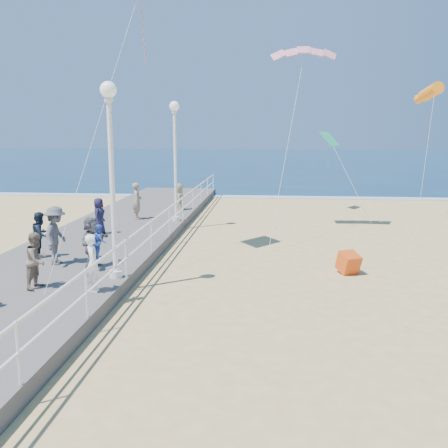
# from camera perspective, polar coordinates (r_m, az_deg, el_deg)

# --- Properties ---
(ground) EXTENTS (160.00, 160.00, 0.00)m
(ground) POSITION_cam_1_polar(r_m,az_deg,el_deg) (13.88, 9.64, -8.22)
(ground) COLOR #D7B670
(ground) RESTS_ON ground
(ocean) EXTENTS (160.00, 90.00, 0.05)m
(ocean) POSITION_cam_1_polar(r_m,az_deg,el_deg) (78.23, 6.23, 7.32)
(ocean) COLOR #0B2947
(ocean) RESTS_ON ground
(surf_line) EXTENTS (160.00, 1.20, 0.04)m
(surf_line) POSITION_cam_1_polar(r_m,az_deg,el_deg) (33.91, 7.18, 3.06)
(surf_line) COLOR white
(surf_line) RESTS_ON ground
(boardwalk) EXTENTS (5.00, 44.00, 0.40)m
(boardwalk) POSITION_cam_1_polar(r_m,az_deg,el_deg) (15.20, -20.00, -6.26)
(boardwalk) COLOR #65605B
(boardwalk) RESTS_ON ground
(railing) EXTENTS (0.05, 42.00, 0.55)m
(railing) POSITION_cam_1_polar(r_m,az_deg,el_deg) (14.06, -11.20, -2.72)
(railing) COLOR white
(railing) RESTS_ON boardwalk
(lamp_post_mid) EXTENTS (0.44, 0.44, 5.32)m
(lamp_post_mid) POSITION_cam_1_polar(r_m,az_deg,el_deg) (13.80, -12.76, 7.11)
(lamp_post_mid) COLOR white
(lamp_post_mid) RESTS_ON boardwalk
(lamp_post_far) EXTENTS (0.44, 0.44, 5.32)m
(lamp_post_far) POSITION_cam_1_polar(r_m,az_deg,el_deg) (22.52, -5.61, 8.58)
(lamp_post_far) COLOR white
(lamp_post_far) RESTS_ON boardwalk
(woman_holding_toddler) EXTENTS (0.51, 0.63, 1.50)m
(woman_holding_toddler) POSITION_cam_1_polar(r_m,az_deg,el_deg) (13.07, -14.72, -4.34)
(woman_holding_toddler) COLOR white
(woman_holding_toddler) RESTS_ON boardwalk
(toddler_held) EXTENTS (0.44, 0.50, 0.87)m
(toddler_held) POSITION_cam_1_polar(r_m,az_deg,el_deg) (13.04, -13.99, -1.92)
(toddler_held) COLOR #2F50B2
(toddler_held) RESTS_ON boardwalk
(spectator_1) EXTENTS (0.67, 0.80, 1.48)m
(spectator_1) POSITION_cam_1_polar(r_m,az_deg,el_deg) (13.84, -20.59, -3.89)
(spectator_1) COLOR #7B6855
(spectator_1) RESTS_ON boardwalk
(spectator_2) EXTENTS (0.72, 1.19, 1.80)m
(spectator_2) POSITION_cam_1_polar(r_m,az_deg,el_deg) (16.06, -18.66, -1.25)
(spectator_2) COLOR #504F54
(spectator_2) RESTS_ON boardwalk
(spectator_4) EXTENTS (0.47, 0.71, 1.44)m
(spectator_4) POSITION_cam_1_polar(r_m,az_deg,el_deg) (20.31, -14.09, 0.88)
(spectator_4) COLOR #1C1938
(spectator_4) RESTS_ON boardwalk
(spectator_5) EXTENTS (0.64, 1.47, 1.54)m
(spectator_5) POSITION_cam_1_polar(r_m,az_deg,el_deg) (15.43, -14.87, -2.00)
(spectator_5) COLOR #58575C
(spectator_5) RESTS_ON boardwalk
(spectator_6) EXTENTS (0.50, 0.68, 1.69)m
(spectator_6) POSITION_cam_1_polar(r_m,az_deg,el_deg) (23.39, -9.89, 2.61)
(spectator_6) COLOR gray
(spectator_6) RESTS_ON boardwalk
(spectator_7) EXTENTS (0.60, 0.75, 1.49)m
(spectator_7) POSITION_cam_1_polar(r_m,az_deg,el_deg) (17.12, -20.21, -1.16)
(spectator_7) COLOR #172434
(spectator_7) RESTS_ON boardwalk
(beach_walker_c) EXTENTS (0.79, 1.00, 1.79)m
(beach_walker_c) POSITION_cam_1_polar(r_m,az_deg,el_deg) (25.89, -5.19, 2.70)
(beach_walker_c) COLOR #7D7A56
(beach_walker_c) RESTS_ON ground
(box_kite) EXTENTS (0.81, 0.88, 0.74)m
(box_kite) POSITION_cam_1_polar(r_m,az_deg,el_deg) (16.20, 14.03, -4.53)
(box_kite) COLOR red
(box_kite) RESTS_ON ground
(kite_parafoil) EXTENTS (2.80, 0.94, 0.65)m
(kite_parafoil) POSITION_cam_1_polar(r_m,az_deg,el_deg) (22.63, 9.11, 19.05)
(kite_parafoil) COLOR #D51944
(kite_windsock) EXTENTS (0.97, 2.47, 1.04)m
(kite_windsock) POSITION_cam_1_polar(r_m,az_deg,el_deg) (25.67, 22.56, 13.78)
(kite_windsock) COLOR orange
(kite_diamond_green) EXTENTS (1.23, 1.31, 0.76)m
(kite_diamond_green) POSITION_cam_1_polar(r_m,az_deg,el_deg) (28.55, 11.97, 9.51)
(kite_diamond_green) COLOR #25AC6D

